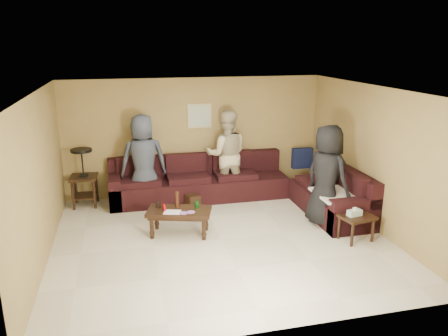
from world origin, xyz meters
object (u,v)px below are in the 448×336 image
Objects in this scene: sectional_sofa at (243,189)px; person_left at (144,161)px; end_table_left at (84,176)px; waste_bin at (193,202)px; coffee_table at (179,213)px; side_table_right at (356,219)px; person_middle at (226,154)px; person_right at (327,176)px.

person_left reaches higher than sectional_sofa.
end_table_left is 3.96× the size of waste_bin.
side_table_right is at bearing -17.88° from coffee_table.
sectional_sofa is at bearing 164.87° from person_left.
coffee_table is 1.01× the size of end_table_left.
end_table_left reaches higher than side_table_right.
person_left reaches higher than waste_bin.
side_table_right is 4.18m from person_left.
person_middle is 2.32m from person_right.
end_table_left is (-1.67, 1.81, 0.23)m from coffee_table.
coffee_table is 0.64× the size of person_left.
person_left is (-0.90, 0.45, 0.79)m from waste_bin.
person_left reaches higher than side_table_right.
side_table_right is (4.51, -2.72, -0.23)m from end_table_left.
coffee_table is 1.72m from person_left.
coffee_table is at bearing 62.93° from person_right.
person_middle reaches higher than sectional_sofa.
end_table_left is 2.93m from person_middle.
coffee_table reaches higher than side_table_right.
end_table_left is 0.63× the size of person_middle.
waste_bin is (-2.42, 2.03, -0.24)m from side_table_right.
end_table_left is 1.25m from person_left.
person_middle reaches higher than person_right.
coffee_table is 1.21m from waste_bin.
side_table_right is 3.10m from person_middle.
waste_bin is 1.28m from person_left.
person_left is 1.00× the size of person_middle.
sectional_sofa reaches higher than side_table_right.
person_right is at bearing -30.25° from waste_bin.
sectional_sofa is 2.09m from person_left.
person_right reaches higher than end_table_left.
sectional_sofa is 0.85m from person_middle.
side_table_right is 0.93m from person_right.
sectional_sofa is 3.94× the size of end_table_left.
person_left is at bearing 153.44° from waste_bin.
coffee_table is at bearing 162.12° from side_table_right.
person_middle is at bearing -178.82° from person_left.
sectional_sofa is 2.49× the size of person_left.
sectional_sofa is at bearing 123.62° from side_table_right.
waste_bin is at bearing 140.07° from side_table_right.
person_left reaches higher than person_middle.
side_table_right is at bearing 140.25° from person_left.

